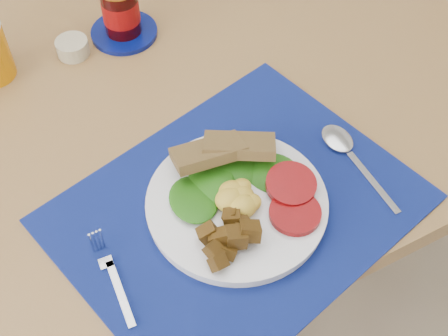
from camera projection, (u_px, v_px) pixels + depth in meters
name	position (u px, v px, depth m)	size (l,w,h in m)	color
table	(158.00, 124.00, 1.14)	(1.40, 0.90, 0.75)	brown
placemat	(237.00, 208.00, 0.92)	(0.50, 0.39, 0.00)	black
breakfast_plate	(235.00, 204.00, 0.90)	(0.26, 0.26, 0.06)	silver
fork	(111.00, 274.00, 0.85)	(0.02, 0.15, 0.00)	#B2B5BA
spoon	(347.00, 152.00, 0.98)	(0.04, 0.19, 0.01)	#B2B5BA
ramekin	(72.00, 47.00, 1.12)	(0.06, 0.06, 0.03)	tan
jam_on_saucer	(121.00, 13.00, 1.13)	(0.12, 0.12, 0.11)	#05105A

